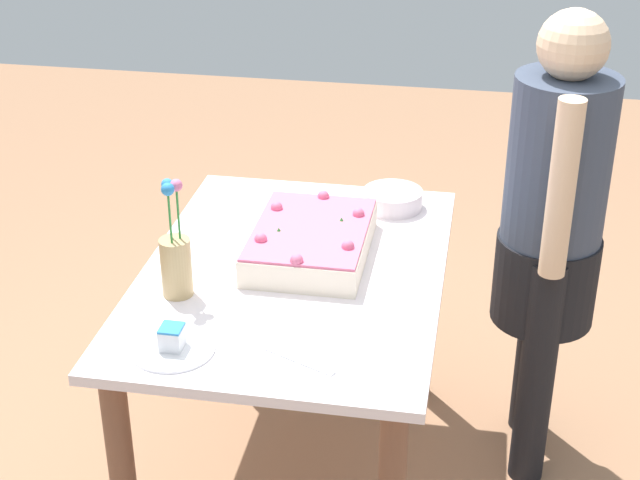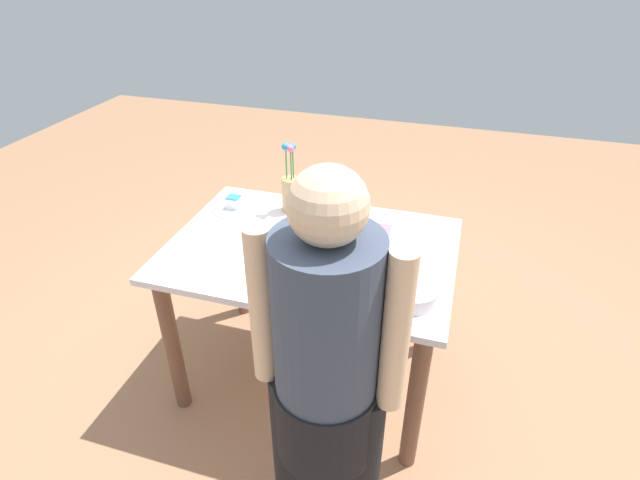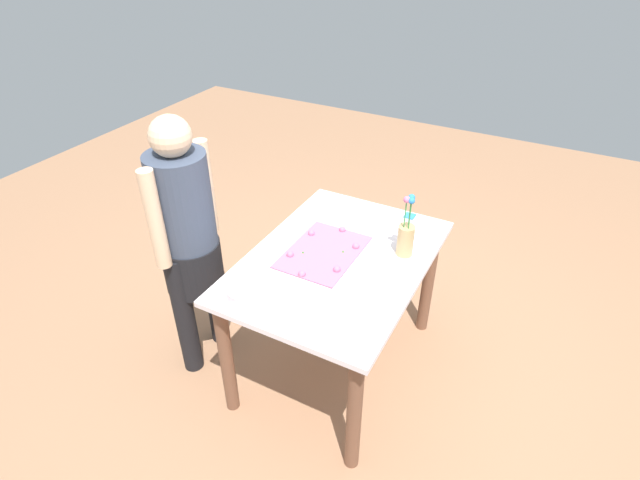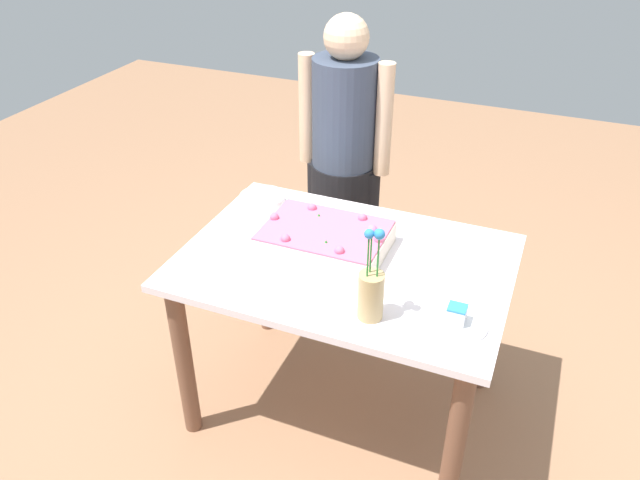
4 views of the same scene
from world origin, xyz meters
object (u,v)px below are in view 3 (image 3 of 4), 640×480
serving_plate_with_slice (409,223)px  cake_knife (356,212)px  flower_vase (406,237)px  person_standing (188,234)px  sheet_cake (323,259)px  fruit_bowl (247,291)px

serving_plate_with_slice → cake_knife: (-0.01, 0.32, -0.01)m
flower_vase → person_standing: 1.12m
serving_plate_with_slice → flower_vase: 0.29m
person_standing → serving_plate_with_slice: bearing=38.1°
cake_knife → person_standing: size_ratio=0.14×
sheet_cake → cake_knife: (0.55, 0.07, -0.04)m
person_standing → flower_vase: bearing=24.9°
sheet_cake → cake_knife: sheet_cake is taller
sheet_cake → fruit_bowl: size_ratio=2.41×
sheet_cake → fruit_bowl: 0.42m
sheet_cake → serving_plate_with_slice: size_ratio=2.20×
flower_vase → fruit_bowl: (-0.65, 0.52, -0.08)m
serving_plate_with_slice → person_standing: size_ratio=0.14×
cake_knife → sheet_cake: bearing=122.4°
sheet_cake → cake_knife: bearing=7.7°
cake_knife → fruit_bowl: bearing=106.8°
serving_plate_with_slice → flower_vase: flower_vase is taller
serving_plate_with_slice → person_standing: person_standing is taller
sheet_cake → flower_vase: bearing=-47.9°
serving_plate_with_slice → fruit_bowl: 1.03m
fruit_bowl → flower_vase: bearing=-38.4°
flower_vase → fruit_bowl: flower_vase is taller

